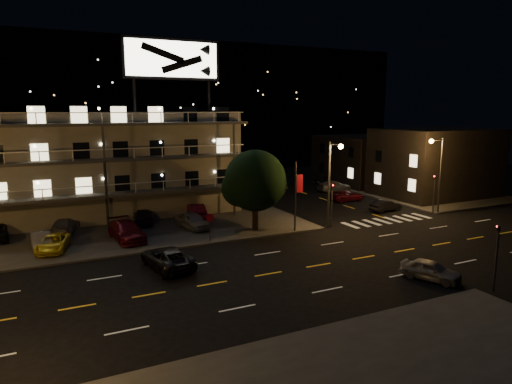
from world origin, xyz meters
name	(u,v)px	position (x,y,z in m)	size (l,w,h in m)	color
ground	(294,270)	(0.00, 0.00, 0.00)	(140.00, 140.00, 0.00)	black
curb_nw	(59,225)	(-14.00, 20.00, 0.07)	(44.00, 24.00, 0.15)	#373634
curb_ne	(410,190)	(30.00, 20.00, 0.07)	(16.00, 24.00, 0.15)	#373634
motel	(95,163)	(-9.94, 23.88, 5.34)	(28.00, 13.80, 18.10)	gray
side_bldg_front	(435,163)	(29.99, 16.00, 4.25)	(14.06, 10.00, 8.50)	black
side_bldg_back	(372,159)	(29.99, 28.00, 3.50)	(14.06, 12.00, 7.00)	black
hill_backdrop	(87,106)	(-5.94, 68.78, 11.55)	(120.00, 25.00, 24.00)	black
streetlight_nc	(332,176)	(8.50, 7.94, 4.96)	(0.44, 1.92, 8.00)	#2D2D30
streetlight_ne	(438,167)	(22.14, 8.30, 4.96)	(1.92, 0.44, 8.00)	#2D2D30
signal_nw	(332,200)	(9.00, 8.50, 2.57)	(0.20, 0.27, 4.60)	#2D2D30
signal_sw	(497,250)	(9.00, -8.50, 2.57)	(0.20, 0.27, 4.60)	#2D2D30
signal_ne	(434,190)	(22.00, 8.50, 2.57)	(0.27, 0.20, 4.60)	#2D2D30
banner_north	(296,195)	(5.09, 8.40, 3.43)	(0.83, 0.16, 6.40)	#2D2D30
stop_sign	(210,223)	(-3.00, 8.57, 1.71)	(0.91, 0.11, 2.61)	#2D2D30
tree	(255,183)	(1.96, 10.41, 4.45)	(5.74, 5.53, 7.23)	black
lot_car_1	(41,241)	(-15.57, 12.23, 0.80)	(1.39, 3.97, 1.31)	gray
lot_car_2	(53,243)	(-14.76, 11.38, 0.76)	(2.02, 4.38, 1.22)	yellow
lot_car_3	(127,231)	(-9.12, 11.95, 0.92)	(2.16, 5.32, 1.54)	#5A0C19
lot_car_4	(193,221)	(-3.00, 13.11, 0.89)	(1.74, 4.32, 1.47)	gray
lot_car_7	(65,226)	(-13.66, 16.50, 0.81)	(1.84, 4.52, 1.31)	gray
lot_car_8	(143,216)	(-6.67, 16.92, 0.88)	(1.72, 4.28, 1.46)	black
lot_car_9	(196,211)	(-1.42, 17.10, 0.86)	(1.51, 4.32, 1.42)	#5A0C19
side_car_0	(386,206)	(18.27, 11.59, 0.62)	(1.31, 3.75, 1.23)	black
side_car_1	(347,196)	(17.95, 18.04, 0.62)	(2.05, 4.46, 1.24)	#5A0C19
side_car_2	(335,186)	(20.48, 24.08, 0.69)	(1.95, 4.79, 1.39)	gray
side_car_3	(329,180)	(22.94, 28.94, 0.70)	(1.65, 4.09, 1.39)	black
road_car_east	(431,270)	(6.97, -5.46, 0.65)	(1.53, 3.80, 1.29)	gray
road_car_west	(167,258)	(-7.77, 4.15, 0.73)	(2.43, 5.26, 1.46)	black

